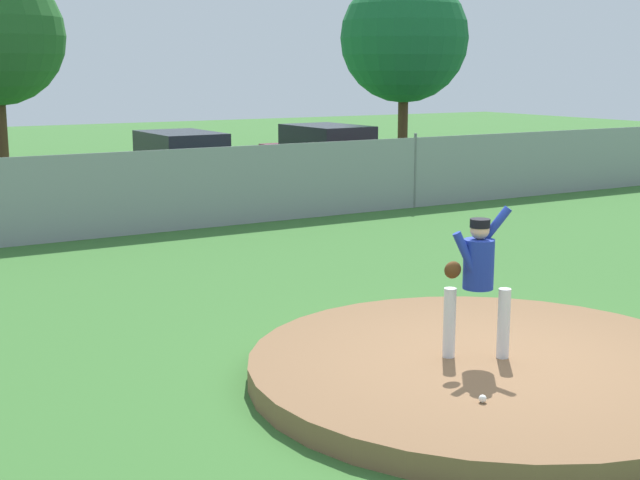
# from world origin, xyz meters

# --- Properties ---
(ground_plane) EXTENTS (80.00, 80.00, 0.00)m
(ground_plane) POSITION_xyz_m (0.00, 6.00, 0.00)
(ground_plane) COLOR #386B2D
(asphalt_strip) EXTENTS (44.00, 7.00, 0.01)m
(asphalt_strip) POSITION_xyz_m (0.00, 14.50, 0.00)
(asphalt_strip) COLOR #2B2B2D
(asphalt_strip) RESTS_ON ground_plane
(pitchers_mound) EXTENTS (5.15, 5.15, 0.24)m
(pitchers_mound) POSITION_xyz_m (0.00, 0.00, 0.12)
(pitchers_mound) COLOR brown
(pitchers_mound) RESTS_ON ground_plane
(pitcher_youth) EXTENTS (0.76, 0.44, 1.61)m
(pitcher_youth) POSITION_xyz_m (-0.14, 0.11, 1.16)
(pitcher_youth) COLOR silver
(pitcher_youth) RESTS_ON pitchers_mound
(baseball) EXTENTS (0.07, 0.07, 0.07)m
(baseball) POSITION_xyz_m (-0.92, -0.93, 0.28)
(baseball) COLOR white
(baseball) RESTS_ON pitchers_mound
(chainlink_fence) EXTENTS (32.21, 0.07, 1.76)m
(chainlink_fence) POSITION_xyz_m (0.00, 10.00, 0.83)
(chainlink_fence) COLOR gray
(chainlink_fence) RESTS_ON ground_plane
(parked_car_teal) EXTENTS (1.86, 4.54, 1.70)m
(parked_car_teal) POSITION_xyz_m (2.18, 14.10, 0.81)
(parked_car_teal) COLOR #146066
(parked_car_teal) RESTS_ON ground_plane
(parked_car_burgundy) EXTENTS (2.04, 4.71, 1.69)m
(parked_car_burgundy) POSITION_xyz_m (6.81, 14.66, 0.81)
(parked_car_burgundy) COLOR maroon
(parked_car_burgundy) RESTS_ON ground_plane
(traffic_cone_orange) EXTENTS (0.40, 0.40, 0.55)m
(traffic_cone_orange) POSITION_xyz_m (5.14, 16.51, 0.26)
(traffic_cone_orange) COLOR orange
(traffic_cone_orange) RESTS_ON asphalt_strip
(tree_broad_right) EXTENTS (5.06, 5.06, 6.97)m
(tree_broad_right) POSITION_xyz_m (14.97, 22.29, 4.43)
(tree_broad_right) COLOR #4C331E
(tree_broad_right) RESTS_ON ground_plane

